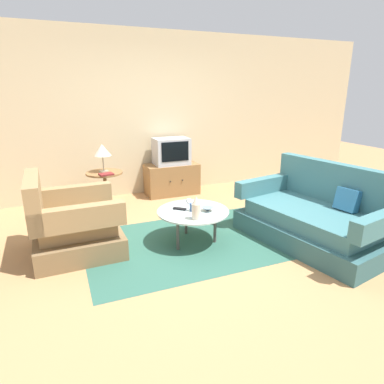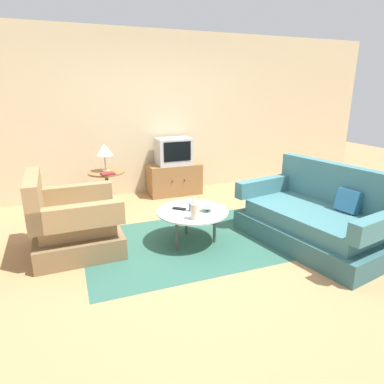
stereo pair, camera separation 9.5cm
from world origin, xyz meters
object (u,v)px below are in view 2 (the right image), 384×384
(television, at_px, (174,151))
(table_lamp, at_px, (104,150))
(armchair, at_px, (72,225))
(couch, at_px, (317,220))
(book, at_px, (108,174))
(side_table, at_px, (107,182))
(coffee_table, at_px, (193,213))
(tv_stand, at_px, (174,179))
(tv_remote_silver, at_px, (189,201))
(vase, at_px, (195,208))
(mug, at_px, (192,207))
(tv_remote_dark, at_px, (179,209))
(bowl, at_px, (207,209))

(television, height_order, table_lamp, table_lamp)
(armchair, xyz_separation_m, couch, (2.72, -0.82, -0.02))
(book, bearing_deg, side_table, 81.58)
(coffee_table, bearing_deg, armchair, 167.95)
(tv_stand, bearing_deg, coffee_table, -101.77)
(coffee_table, relative_size, tv_remote_silver, 4.77)
(television, relative_size, tv_remote_silver, 3.30)
(vase, height_order, mug, vase)
(tv_stand, distance_m, tv_remote_dark, 1.94)
(bowl, bearing_deg, television, 82.85)
(bowl, bearing_deg, side_table, 120.45)
(table_lamp, distance_m, tv_remote_silver, 1.58)
(book, bearing_deg, television, 18.51)
(couch, relative_size, tv_remote_dark, 12.26)
(couch, height_order, mug, couch)
(mug, xyz_separation_m, bowl, (0.16, -0.06, -0.02))
(armchair, distance_m, tv_stand, 2.41)
(couch, relative_size, tv_remote_silver, 10.60)
(coffee_table, relative_size, television, 1.45)
(mug, bearing_deg, vase, -104.93)
(table_lamp, relative_size, mug, 3.41)
(bowl, height_order, tv_remote_dark, bowl)
(tv_remote_dark, bearing_deg, coffee_table, 6.82)
(mug, bearing_deg, armchair, 167.28)
(bowl, relative_size, tv_remote_dark, 0.95)
(bowl, bearing_deg, mug, 157.82)
(tv_remote_dark, bearing_deg, side_table, 154.55)
(television, height_order, tv_remote_dark, television)
(couch, height_order, table_lamp, table_lamp)
(side_table, bearing_deg, armchair, -114.30)
(couch, distance_m, television, 2.70)
(bowl, bearing_deg, tv_remote_silver, 101.17)
(side_table, relative_size, bowl, 4.11)
(vase, distance_m, bowl, 0.31)
(couch, bearing_deg, armchair, 62.22)
(vase, height_order, tv_remote_silver, vase)
(coffee_table, distance_m, mug, 0.08)
(couch, height_order, tv_stand, couch)
(vase, bearing_deg, tv_remote_silver, 75.46)
(coffee_table, height_order, television, television)
(couch, height_order, book, couch)
(armchair, xyz_separation_m, television, (1.75, 1.65, 0.45))
(coffee_table, bearing_deg, couch, -21.07)
(couch, xyz_separation_m, coffee_table, (-1.38, 0.53, 0.08))
(mug, bearing_deg, table_lamp, 116.84)
(table_lamp, distance_m, tv_remote_dark, 1.66)
(vase, relative_size, tv_remote_dark, 1.72)
(couch, bearing_deg, tv_stand, 10.39)
(side_table, bearing_deg, table_lamp, 100.55)
(vase, xyz_separation_m, book, (-0.71, 1.59, 0.08))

